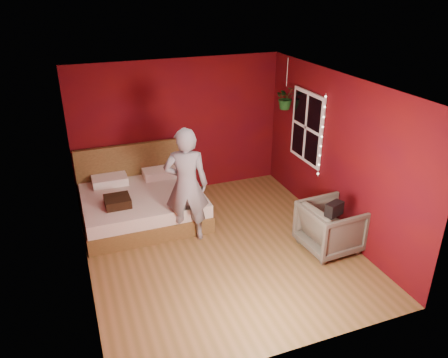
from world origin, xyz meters
TOP-DOWN VIEW (x-y plane):
  - floor at (0.00, 0.00)m, footprint 4.50×4.50m
  - room_walls at (0.00, 0.00)m, footprint 4.04×4.54m
  - window at (1.97, 0.90)m, footprint 0.05×0.97m
  - fairy_lights at (1.94, 0.37)m, footprint 0.04×0.04m
  - bed at (-0.95, 1.43)m, footprint 2.05×1.74m
  - person at (-0.38, 0.50)m, footprint 0.79×0.64m
  - armchair at (1.60, -0.61)m, footprint 0.90×0.88m
  - handbag at (1.43, -0.87)m, footprint 0.31×0.22m
  - throw_pillow at (-1.40, 1.04)m, footprint 0.41×0.41m
  - hanging_plant at (1.88, 1.57)m, footprint 0.41×0.36m

SIDE VIEW (x-z plane):
  - floor at x=0.00m, z-range 0.00..0.00m
  - bed at x=-0.95m, z-range -0.27..0.86m
  - armchair at x=1.60m, z-range 0.00..0.77m
  - throw_pillow at x=-1.40m, z-range 0.51..0.66m
  - handbag at x=1.43m, z-range 0.77..0.97m
  - person at x=-0.38m, z-range 0.00..1.89m
  - fairy_lights at x=1.94m, z-range 0.77..2.22m
  - window at x=1.97m, z-range 0.87..2.14m
  - room_walls at x=0.00m, z-range 0.37..2.99m
  - hanging_plant at x=1.88m, z-range 1.41..2.35m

